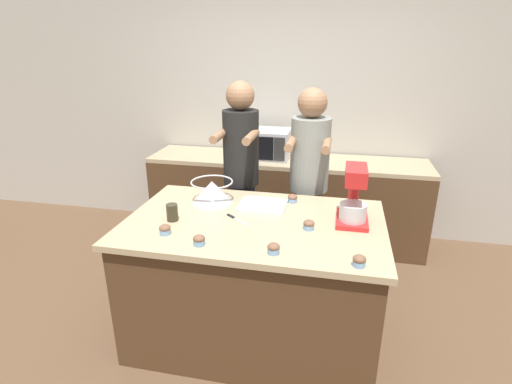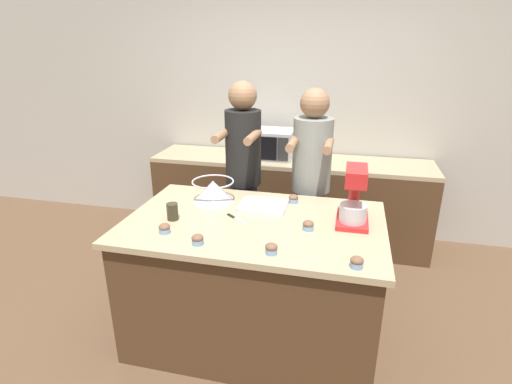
{
  "view_description": "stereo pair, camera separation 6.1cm",
  "coord_description": "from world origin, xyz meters",
  "px_view_note": "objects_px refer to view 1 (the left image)",
  "views": [
    {
      "loc": [
        0.5,
        -2.32,
        1.99
      ],
      "look_at": [
        0.0,
        0.05,
        1.08
      ],
      "focal_mm": 28.0,
      "sensor_mm": 36.0,
      "label": 1
    },
    {
      "loc": [
        0.56,
        -2.31,
        1.99
      ],
      "look_at": [
        0.0,
        0.05,
        1.08
      ],
      "focal_mm": 28.0,
      "sensor_mm": 36.0,
      "label": 2
    }
  ],
  "objects_px": {
    "cupcake_3": "(199,240)",
    "cupcake_5": "(274,248)",
    "knife": "(236,219)",
    "cupcake_2": "(165,229)",
    "cupcake_1": "(359,261)",
    "microwave_oven": "(264,144)",
    "cupcake_0": "(309,225)",
    "person_left": "(241,178)",
    "drinking_glass": "(172,212)",
    "person_right": "(308,186)",
    "baking_tray": "(262,205)",
    "cupcake_4": "(292,198)",
    "stand_mixer": "(354,198)",
    "mixing_bowl": "(212,191)"
  },
  "relations": [
    {
      "from": "cupcake_3",
      "to": "cupcake_5",
      "type": "relative_size",
      "value": 1.0
    },
    {
      "from": "knife",
      "to": "cupcake_2",
      "type": "relative_size",
      "value": 2.58
    },
    {
      "from": "cupcake_2",
      "to": "cupcake_1",
      "type": "bearing_deg",
      "value": -6.79
    },
    {
      "from": "microwave_oven",
      "to": "cupcake_0",
      "type": "distance_m",
      "value": 1.71
    },
    {
      "from": "cupcake_3",
      "to": "cupcake_5",
      "type": "height_order",
      "value": "same"
    },
    {
      "from": "cupcake_5",
      "to": "microwave_oven",
      "type": "bearing_deg",
      "value": 102.56
    },
    {
      "from": "person_left",
      "to": "microwave_oven",
      "type": "relative_size",
      "value": 3.27
    },
    {
      "from": "cupcake_3",
      "to": "drinking_glass",
      "type": "bearing_deg",
      "value": 134.82
    },
    {
      "from": "person_right",
      "to": "cupcake_2",
      "type": "relative_size",
      "value": 23.91
    },
    {
      "from": "drinking_glass",
      "to": "cupcake_2",
      "type": "relative_size",
      "value": 1.6
    },
    {
      "from": "baking_tray",
      "to": "cupcake_4",
      "type": "bearing_deg",
      "value": 36.42
    },
    {
      "from": "stand_mixer",
      "to": "microwave_oven",
      "type": "xyz_separation_m",
      "value": [
        -0.86,
        1.43,
        -0.03
      ]
    },
    {
      "from": "person_left",
      "to": "microwave_oven",
      "type": "bearing_deg",
      "value": 87.04
    },
    {
      "from": "cupcake_3",
      "to": "baking_tray",
      "type": "bearing_deg",
      "value": 68.17
    },
    {
      "from": "baking_tray",
      "to": "cupcake_2",
      "type": "height_order",
      "value": "cupcake_2"
    },
    {
      "from": "microwave_oven",
      "to": "knife",
      "type": "bearing_deg",
      "value": -85.72
    },
    {
      "from": "drinking_glass",
      "to": "cupcake_3",
      "type": "relative_size",
      "value": 1.6
    },
    {
      "from": "drinking_glass",
      "to": "cupcake_0",
      "type": "relative_size",
      "value": 1.6
    },
    {
      "from": "baking_tray",
      "to": "person_right",
      "type": "bearing_deg",
      "value": 62.62
    },
    {
      "from": "person_right",
      "to": "mixing_bowl",
      "type": "bearing_deg",
      "value": -142.23
    },
    {
      "from": "baking_tray",
      "to": "cupcake_1",
      "type": "relative_size",
      "value": 4.66
    },
    {
      "from": "person_right",
      "to": "cupcake_4",
      "type": "relative_size",
      "value": 23.91
    },
    {
      "from": "person_right",
      "to": "cupcake_3",
      "type": "distance_m",
      "value": 1.27
    },
    {
      "from": "cupcake_2",
      "to": "cupcake_5",
      "type": "height_order",
      "value": "same"
    },
    {
      "from": "cupcake_1",
      "to": "cupcake_4",
      "type": "height_order",
      "value": "same"
    },
    {
      "from": "cupcake_3",
      "to": "cupcake_4",
      "type": "bearing_deg",
      "value": 59.91
    },
    {
      "from": "person_left",
      "to": "microwave_oven",
      "type": "height_order",
      "value": "person_left"
    },
    {
      "from": "baking_tray",
      "to": "cupcake_3",
      "type": "bearing_deg",
      "value": -111.83
    },
    {
      "from": "person_right",
      "to": "cupcake_5",
      "type": "distance_m",
      "value": 1.17
    },
    {
      "from": "cupcake_2",
      "to": "cupcake_5",
      "type": "relative_size",
      "value": 1.0
    },
    {
      "from": "baking_tray",
      "to": "drinking_glass",
      "type": "distance_m",
      "value": 0.63
    },
    {
      "from": "person_right",
      "to": "cupcake_5",
      "type": "bearing_deg",
      "value": -94.47
    },
    {
      "from": "cupcake_2",
      "to": "cupcake_4",
      "type": "distance_m",
      "value": 0.97
    },
    {
      "from": "person_left",
      "to": "stand_mixer",
      "type": "relative_size",
      "value": 4.57
    },
    {
      "from": "knife",
      "to": "cupcake_4",
      "type": "relative_size",
      "value": 2.58
    },
    {
      "from": "stand_mixer",
      "to": "cupcake_5",
      "type": "relative_size",
      "value": 5.36
    },
    {
      "from": "person_left",
      "to": "baking_tray",
      "type": "xyz_separation_m",
      "value": [
        0.29,
        -0.53,
        -0.01
      ]
    },
    {
      "from": "person_left",
      "to": "cupcake_3",
      "type": "bearing_deg",
      "value": -88.04
    },
    {
      "from": "baking_tray",
      "to": "cupcake_1",
      "type": "distance_m",
      "value": 0.93
    },
    {
      "from": "cupcake_2",
      "to": "cupcake_5",
      "type": "bearing_deg",
      "value": -8.08
    },
    {
      "from": "cupcake_3",
      "to": "cupcake_5",
      "type": "xyz_separation_m",
      "value": [
        0.43,
        -0.01,
        0.0
      ]
    },
    {
      "from": "cupcake_1",
      "to": "cupcake_3",
      "type": "relative_size",
      "value": 1.0
    },
    {
      "from": "mixing_bowl",
      "to": "microwave_oven",
      "type": "height_order",
      "value": "microwave_oven"
    },
    {
      "from": "mixing_bowl",
      "to": "cupcake_3",
      "type": "height_order",
      "value": "mixing_bowl"
    },
    {
      "from": "mixing_bowl",
      "to": "knife",
      "type": "xyz_separation_m",
      "value": [
        0.25,
        -0.26,
        -0.08
      ]
    },
    {
      "from": "person_right",
      "to": "stand_mixer",
      "type": "distance_m",
      "value": 0.75
    },
    {
      "from": "person_right",
      "to": "drinking_glass",
      "type": "distance_m",
      "value": 1.19
    },
    {
      "from": "person_right",
      "to": "cupcake_3",
      "type": "xyz_separation_m",
      "value": [
        -0.53,
        -1.15,
        0.03
      ]
    },
    {
      "from": "cupcake_2",
      "to": "cupcake_3",
      "type": "distance_m",
      "value": 0.26
    },
    {
      "from": "person_right",
      "to": "stand_mixer",
      "type": "relative_size",
      "value": 4.46
    }
  ]
}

